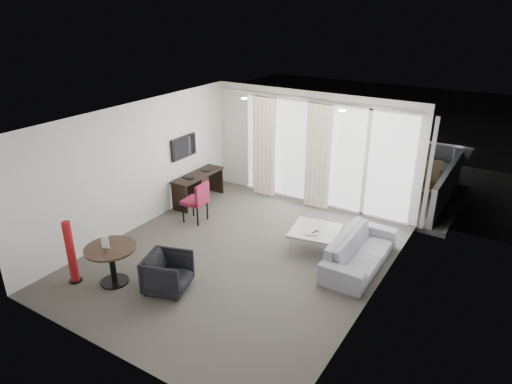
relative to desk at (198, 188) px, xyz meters
The scene contains 28 objects.
floor 2.78m from the desk, 36.08° to the right, with size 5.00×6.00×0.00m, color #4B4741.
ceiling 3.57m from the desk, 36.08° to the right, with size 5.00×6.00×0.00m, color white.
wall_left 1.91m from the desk, 99.33° to the right, with size 0.00×6.00×2.60m, color silver.
wall_right 5.10m from the desk, 18.97° to the right, with size 0.00×6.00×2.60m, color silver.
wall_front 5.23m from the desk, 64.24° to the right, with size 5.00×0.00×2.60m, color silver.
window_panel 3.00m from the desk, 28.20° to the left, with size 4.00×0.02×2.38m, color white, non-canonical shape.
window_frame 2.99m from the desk, 27.94° to the left, with size 4.10×0.06×2.44m, color white, non-canonical shape.
curtain_left 1.83m from the desk, 47.78° to the left, with size 0.60×0.20×2.38m, color #F5E6CB, non-canonical shape.
curtain_right 2.89m from the desk, 25.67° to the left, with size 0.60×0.20×2.38m, color #F5E6CB, non-canonical shape.
curtain_track 3.30m from the desk, 28.12° to the left, with size 4.80×0.04×0.04m, color #B2B2B7, non-canonical shape.
downlight_a 2.62m from the desk, ahead, with size 0.12×0.12×0.02m, color #FFE0B2.
downlight_b 4.10m from the desk, ahead, with size 0.12×0.12×0.02m, color #FFE0B2.
desk is the anchor object (origin of this frame).
tv 1.05m from the desk, 141.49° to the right, with size 0.05×0.80×0.50m, color black, non-canonical shape.
desk_chair 1.05m from the desk, 55.52° to the right, with size 0.49×0.46×0.90m, color maroon, non-canonical shape.
round_table 3.54m from the desk, 75.31° to the right, with size 0.85×0.85×0.68m, color #332217, non-canonical shape.
menu_card 3.60m from the desk, 76.13° to the right, with size 0.12×0.02×0.22m, color white, non-canonical shape.
red_lamp 3.77m from the desk, 85.40° to the right, with size 0.22×0.22×1.12m, color maroon.
tub_armchair 3.59m from the desk, 59.51° to the right, with size 0.68×0.70×0.63m, color black.
coffee_table 3.34m from the desk, 10.02° to the right, with size 0.88×0.88×0.40m, color gray, non-canonical shape.
remote 3.39m from the desk, 11.68° to the right, with size 0.05×0.15×0.02m, color black, non-canonical shape.
magazine 3.34m from the desk, 12.35° to the right, with size 0.22×0.28×0.02m, color gray, non-canonical shape.
sofa 4.29m from the desk, ahead, with size 2.00×0.78×0.58m, color gray.
terrace_slab 3.85m from the desk, 48.60° to the left, with size 5.60×3.00×0.12m, color #4D4D50.
rattan_chair_a 4.08m from the desk, 45.89° to the left, with size 0.56×0.56×0.82m, color #41311F, non-canonical shape.
rattan_chair_b 5.51m from the desk, 35.03° to the left, with size 0.59×0.59×0.87m, color #41311F, non-canonical shape.
rattan_table 4.55m from the desk, 31.45° to the left, with size 0.51×0.51×0.51m, color #41311F, non-canonical shape.
balustrade 5.01m from the desk, 59.64° to the left, with size 5.50×0.06×1.05m, color #B2B2B7, non-canonical shape.
Camera 1 is at (4.15, -6.08, 4.43)m, focal length 32.00 mm.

